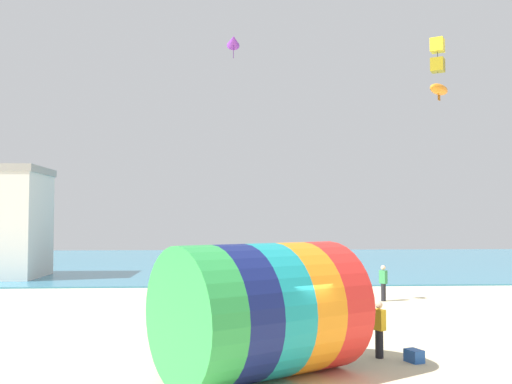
% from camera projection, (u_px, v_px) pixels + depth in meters
% --- Properties ---
extents(ground_plane, '(120.00, 120.00, 0.00)m').
position_uv_depth(ground_plane, '(281.00, 379.00, 14.59)').
color(ground_plane, beige).
extents(sea, '(120.00, 40.00, 0.10)m').
position_uv_depth(sea, '(240.00, 262.00, 54.21)').
color(sea, teal).
rests_on(sea, ground).
extents(giant_inflatable_tube, '(5.95, 5.49, 3.47)m').
position_uv_depth(giant_inflatable_tube, '(261.00, 310.00, 14.78)').
color(giant_inflatable_tube, green).
rests_on(giant_inflatable_tube, ground).
extents(kite_handler, '(0.38, 0.42, 1.67)m').
position_uv_depth(kite_handler, '(379.00, 329.00, 16.86)').
color(kite_handler, black).
rests_on(kite_handler, ground).
extents(kite_orange_parafoil, '(1.04, 1.04, 0.56)m').
position_uv_depth(kite_orange_parafoil, '(439.00, 89.00, 17.77)').
color(kite_orange_parafoil, orange).
extents(kite_purple_delta, '(0.62, 0.82, 1.22)m').
position_uv_depth(kite_purple_delta, '(233.00, 41.00, 26.42)').
color(kite_purple_delta, purple).
extents(kite_yellow_box, '(0.82, 0.82, 1.71)m').
position_uv_depth(kite_yellow_box, '(438.00, 55.00, 27.06)').
color(kite_yellow_box, yellow).
extents(bystander_near_water, '(0.39, 0.42, 1.79)m').
position_uv_depth(bystander_near_water, '(383.00, 283.00, 28.54)').
color(bystander_near_water, black).
rests_on(bystander_near_water, ground).
extents(cooler_box, '(0.52, 0.62, 0.36)m').
position_uv_depth(cooler_box, '(414.00, 356.00, 16.34)').
color(cooler_box, '#2659B2').
rests_on(cooler_box, ground).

